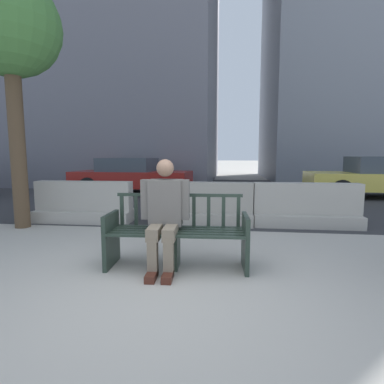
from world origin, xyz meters
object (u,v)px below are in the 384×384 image
seated_person (164,212)px  jersey_barrier_right (306,209)px  jersey_barrier_centre (202,207)px  street_tree (10,31)px  car_taxi_near (379,177)px  jersey_barrier_left (84,205)px  street_bench (177,235)px  car_sedan_mid (132,176)px

seated_person → jersey_barrier_right: seated_person is taller
jersey_barrier_centre → street_tree: size_ratio=0.44×
seated_person → street_tree: 4.62m
seated_person → street_tree: size_ratio=0.29×
car_taxi_near → jersey_barrier_left: bearing=-149.5°
street_tree → car_taxi_near: (8.82, 5.26, -2.91)m
street_bench → jersey_barrier_centre: 2.40m
street_bench → seated_person: size_ratio=1.30×
car_taxi_near → car_sedan_mid: size_ratio=1.05×
jersey_barrier_left → jersey_barrier_right: same height
car_sedan_mid → car_taxi_near: bearing=-0.2°
street_bench → car_sedan_mid: (-2.87, 6.97, 0.25)m
street_bench → jersey_barrier_left: size_ratio=0.85×
seated_person → jersey_barrier_centre: (0.24, 2.46, -0.35)m
jersey_barrier_right → street_tree: 6.35m
jersey_barrier_right → street_tree: street_tree is taller
jersey_barrier_centre → car_sedan_mid: car_sedan_mid is taller
jersey_barrier_left → car_taxi_near: size_ratio=0.45×
seated_person → jersey_barrier_right: (2.25, 2.51, -0.35)m
jersey_barrier_right → street_bench: bearing=-130.8°
street_tree → jersey_barrier_centre: bearing=11.9°
jersey_barrier_centre → car_sedan_mid: size_ratio=0.47×
car_sedan_mid → jersey_barrier_right: bearing=-42.3°
jersey_barrier_right → car_taxi_near: 5.65m
seated_person → street_tree: (-3.15, 1.75, 2.89)m
jersey_barrier_left → jersey_barrier_right: size_ratio=1.00×
jersey_barrier_left → car_taxi_near: bearing=30.5°
seated_person → street_tree: bearing=151.0°
car_sedan_mid → street_bench: bearing=-67.6°
street_bench → car_taxi_near: (5.52, 6.94, 0.27)m
street_tree → car_taxi_near: bearing=30.8°
seated_person → car_sedan_mid: seated_person is taller
car_sedan_mid → jersey_barrier_centre: bearing=-57.1°
street_bench → jersey_barrier_left: (-2.35, 2.31, -0.06)m
seated_person → jersey_barrier_right: size_ratio=0.66×
car_taxi_near → jersey_barrier_right: bearing=-127.2°
seated_person → jersey_barrier_left: size_ratio=0.66×
jersey_barrier_right → street_tree: size_ratio=0.44×
seated_person → jersey_barrier_left: seated_person is taller
jersey_barrier_centre → street_tree: street_tree is taller
street_tree → car_taxi_near: size_ratio=1.03×
street_bench → jersey_barrier_right: bearing=49.2°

